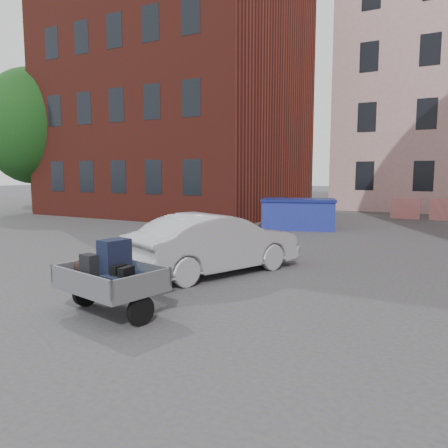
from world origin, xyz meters
The scene contains 8 objects.
ground centered at (0.00, 0.00, 0.00)m, with size 120.00×120.00×0.00m, color #38383A.
building_brick centered at (-9.00, 13.00, 7.00)m, with size 12.00×10.00×14.00m, color #591E16.
far_building centered at (-20.00, 22.00, 4.00)m, with size 6.00×6.00×8.00m, color maroon.
tree centered at (-16.00, 9.00, 5.17)m, with size 5.28×5.28×8.30m.
barriers centered at (4.20, 15.00, 0.50)m, with size 4.70×0.18×1.00m.
trailer centered at (0.11, -2.28, 0.61)m, with size 1.79×1.93×1.20m.
dumpster centered at (-0.73, 8.99, 0.60)m, with size 3.14×2.27×1.18m.
silver_car centered at (0.13, 1.01, 0.66)m, with size 1.40×4.02×1.32m, color #9B9CA1.
Camera 1 is at (4.86, -7.26, 2.24)m, focal length 35.00 mm.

